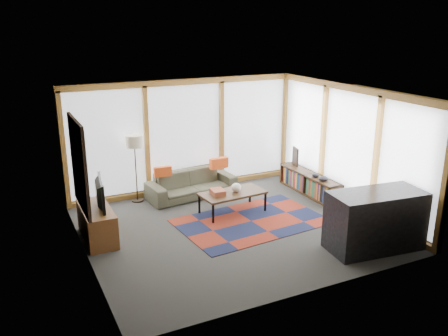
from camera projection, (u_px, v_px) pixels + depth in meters
name	position (u px, v px, depth m)	size (l,w,h in m)	color
ground	(233.00, 228.00, 9.15)	(5.50, 5.50, 0.00)	#282826
room_envelope	(243.00, 141.00, 9.38)	(5.52, 5.02, 2.62)	#453E33
rug	(251.00, 221.00, 9.43)	(2.85, 1.83, 0.01)	maroon
sofa	(191.00, 184.00, 10.71)	(2.00, 0.78, 0.59)	#333425
pillow_left	(163.00, 172.00, 10.29)	(0.39, 0.12, 0.21)	#D94D1A
pillow_right	(219.00, 163.00, 10.85)	(0.44, 0.13, 0.24)	#D94D1A
floor_lamp	(136.00, 169.00, 10.30)	(0.38, 0.38, 1.50)	#32271A
coffee_table	(233.00, 202.00, 9.83)	(1.33, 0.66, 0.44)	#311E0F
book_stack	(218.00, 192.00, 9.63)	(0.25, 0.31, 0.10)	brown
vase	(236.00, 187.00, 9.78)	(0.21, 0.21, 0.18)	white
bookshelf	(309.00, 184.00, 10.87)	(0.36, 1.96, 0.49)	#311E0F
bowl_a	(324.00, 178.00, 10.30)	(0.22, 0.22, 0.11)	black
bowl_b	(315.00, 175.00, 10.56)	(0.17, 0.17, 0.09)	black
shelf_picture	(295.00, 156.00, 11.37)	(0.04, 0.33, 0.43)	black
tv_console	(97.00, 224.00, 8.59)	(0.51, 1.22, 0.61)	brown
television	(96.00, 193.00, 8.48)	(0.92, 0.12, 0.53)	black
bar_counter	(375.00, 221.00, 8.20)	(1.64, 0.76, 1.04)	black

